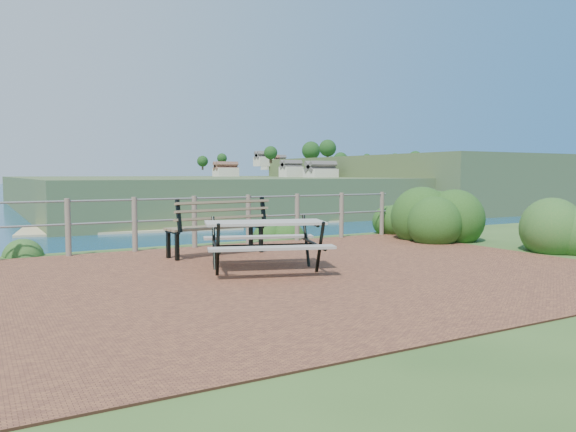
% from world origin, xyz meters
% --- Properties ---
extents(ground, '(10.00, 7.00, 0.12)m').
position_xyz_m(ground, '(0.00, 0.00, 0.00)').
color(ground, brown).
rests_on(ground, ground).
extents(safety_railing, '(9.40, 0.10, 1.00)m').
position_xyz_m(safety_railing, '(0.00, 3.35, 0.57)').
color(safety_railing, '#6B5B4C').
rests_on(safety_railing, ground).
extents(distant_bay, '(290.00, 232.36, 24.00)m').
position_xyz_m(distant_bay, '(173.07, 202.61, -1.52)').
color(distant_bay, '#42592C').
rests_on(distant_bay, ground).
extents(picnic_table, '(1.86, 1.44, 0.73)m').
position_xyz_m(picnic_table, '(-0.01, 0.36, 0.47)').
color(picnic_table, gray).
rests_on(picnic_table, ground).
extents(park_bench, '(1.83, 0.67, 1.01)m').
position_xyz_m(park_bench, '(-0.03, 2.19, 0.66)').
color(park_bench, brown).
rests_on(park_bench, ground).
extents(shrub_right_front, '(1.47, 1.47, 2.08)m').
position_xyz_m(shrub_right_front, '(5.02, 2.01, 0.00)').
color(shrub_right_front, '#204013').
rests_on(shrub_right_front, ground).
extents(shrub_right_back, '(1.21, 1.21, 1.72)m').
position_xyz_m(shrub_right_back, '(5.57, -0.43, 0.00)').
color(shrub_right_back, '#235821').
rests_on(shrub_right_back, ground).
extents(shrub_right_edge, '(0.94, 0.94, 1.35)m').
position_xyz_m(shrub_right_edge, '(5.29, 3.41, 0.00)').
color(shrub_right_edge, '#204013').
rests_on(shrub_right_edge, ground).
extents(shrub_lip_west, '(0.71, 0.71, 0.43)m').
position_xyz_m(shrub_lip_west, '(-2.94, 3.80, 0.00)').
color(shrub_lip_west, '#235821').
rests_on(shrub_lip_west, ground).
extents(shrub_lip_east, '(0.82, 0.82, 0.59)m').
position_xyz_m(shrub_lip_east, '(2.27, 4.29, 0.00)').
color(shrub_lip_east, '#204013').
rests_on(shrub_lip_east, ground).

